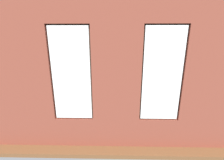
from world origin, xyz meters
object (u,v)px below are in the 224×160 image
Objects in this scene: tv_flatscreen at (45,76)px; potted_plant_mid_room_small at (133,81)px; couch_by_window at (116,119)px; candle_jar at (100,89)px; table_plant_small at (113,88)px; cup_ceramic at (94,91)px; remote_silver at (106,92)px; potted_plant_foreground_right at (68,71)px; potted_plant_by_left_couch at (162,85)px; papasan_chair at (109,78)px; couch_left at (183,97)px; coffee_table at (104,92)px; potted_plant_corner_far_left at (221,105)px; media_console at (47,92)px.

potted_plant_mid_room_small is (-3.87, -1.09, -0.50)m from tv_flatscreen.
couch_by_window is 3.83m from tv_flatscreen.
table_plant_small is at bearing -175.37° from candle_jar.
cup_ceramic is 0.64× the size of remote_silver.
potted_plant_foreground_right reaches higher than table_plant_small.
potted_plant_by_left_couch is at bearing -161.78° from candle_jar.
potted_plant_mid_room_small is at bearing -141.95° from candle_jar.
remote_silver is at bearing 138.27° from candle_jar.
potted_plant_mid_room_small reaches higher than papasan_chair.
couch_left is 1.95× the size of papasan_chair.
candle_jar is at bearing -32.97° from coffee_table.
papasan_chair reaches higher than table_plant_small.
table_plant_small is (-0.37, -0.15, 0.16)m from coffee_table.
potted_plant_by_left_couch is at bearing -80.31° from potted_plant_corner_far_left.
potted_plant_mid_room_small is at bearing -164.31° from tv_flatscreen.
couch_by_window reaches higher than table_plant_small.
media_console is (5.66, -0.55, -0.03)m from couch_left.
coffee_table is at bearing 175.25° from media_console.
couch_left reaches higher than potted_plant_by_left_couch.
tv_flatscreen is (2.88, -0.06, 0.48)m from table_plant_small.
candle_jar is at bearing 80.43° from papasan_chair.
couch_left is 18.05× the size of cup_ceramic.
coffee_table is 1.81× the size of potted_plant_mid_room_small.
papasan_chair is 2.42m from potted_plant_foreground_right.
potted_plant_mid_room_small is at bearing -135.81° from couch_left.
media_console is at bearing -98.98° from couch_left.
remote_silver is (0.40, -1.92, 0.09)m from couch_by_window.
potted_plant_foreground_right reaches higher than papasan_chair.
couch_by_window is 3.46m from potted_plant_mid_room_small.
remote_silver is at bearing 172.55° from tv_flatscreen.
cup_ceramic is at bearing 45.54° from candle_jar.
tv_flatscreen is (-0.00, -0.00, 0.71)m from media_console.
tv_flatscreen is at bearing 34.29° from papasan_chair.
tv_flatscreen reaches higher than potted_plant_by_left_couch.
couch_left reaches higher than table_plant_small.
table_plant_small is 0.20× the size of papasan_chair.
media_console is 1.98× the size of potted_plant_by_left_couch.
tv_flatscreen is at bearing -9.18° from cup_ceramic.
cup_ceramic is at bearing -96.83° from couch_left.
tv_flatscreen is 1.61× the size of potted_plant_mid_room_small.
potted_plant_corner_far_left is at bearing 151.35° from cup_ceramic.
potted_plant_by_left_couch reaches higher than cup_ceramic.
media_console is 1.43× the size of potted_plant_mid_room_small.
papasan_chair is (-0.32, -1.93, -0.04)m from candle_jar.
potted_plant_corner_far_left is at bearing 99.69° from potted_plant_by_left_couch.
tv_flatscreen is at bearing 81.99° from potted_plant_foreground_right.
tv_flatscreen is 5.37m from potted_plant_by_left_couch.
potted_plant_foreground_right is at bearing -54.20° from cup_ceramic.
couch_by_window is 1.89× the size of papasan_chair.
couch_by_window is 1.82× the size of media_console.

